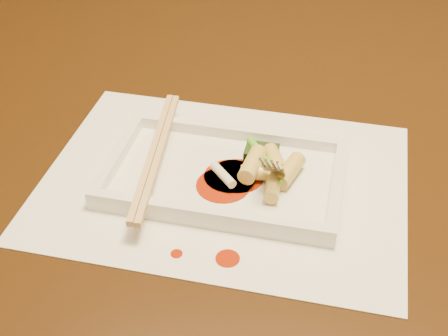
% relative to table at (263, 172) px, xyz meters
% --- Properties ---
extents(table, '(1.40, 0.90, 0.75)m').
position_rel_table_xyz_m(table, '(0.00, 0.00, 0.00)').
color(table, black).
rests_on(table, ground).
extents(placemat, '(0.40, 0.30, 0.00)m').
position_rel_table_xyz_m(placemat, '(-0.02, -0.15, 0.10)').
color(placemat, white).
rests_on(placemat, table).
extents(sauce_splatter_a, '(0.02, 0.02, 0.00)m').
position_rel_table_xyz_m(sauce_splatter_a, '(0.01, -0.27, 0.10)').
color(sauce_splatter_a, '#9D2004').
rests_on(sauce_splatter_a, placemat).
extents(sauce_splatter_b, '(0.01, 0.01, 0.00)m').
position_rel_table_xyz_m(sauce_splatter_b, '(-0.04, -0.27, 0.10)').
color(sauce_splatter_b, '#9D2004').
rests_on(sauce_splatter_b, placemat).
extents(plate_base, '(0.26, 0.16, 0.01)m').
position_rel_table_xyz_m(plate_base, '(-0.02, -0.15, 0.11)').
color(plate_base, white).
rests_on(plate_base, placemat).
extents(plate_rim_far, '(0.26, 0.01, 0.01)m').
position_rel_table_xyz_m(plate_rim_far, '(-0.02, -0.08, 0.12)').
color(plate_rim_far, white).
rests_on(plate_rim_far, plate_base).
extents(plate_rim_near, '(0.26, 0.01, 0.01)m').
position_rel_table_xyz_m(plate_rim_near, '(-0.02, -0.23, 0.12)').
color(plate_rim_near, white).
rests_on(plate_rim_near, plate_base).
extents(plate_rim_left, '(0.01, 0.14, 0.01)m').
position_rel_table_xyz_m(plate_rim_left, '(-0.15, -0.15, 0.12)').
color(plate_rim_left, white).
rests_on(plate_rim_left, plate_base).
extents(plate_rim_right, '(0.01, 0.14, 0.01)m').
position_rel_table_xyz_m(plate_rim_right, '(0.10, -0.15, 0.12)').
color(plate_rim_right, white).
rests_on(plate_rim_right, plate_base).
extents(veg_piece, '(0.04, 0.03, 0.01)m').
position_rel_table_xyz_m(veg_piece, '(0.01, -0.11, 0.12)').
color(veg_piece, black).
rests_on(veg_piece, plate_base).
extents(scallion_white, '(0.03, 0.04, 0.01)m').
position_rel_table_xyz_m(scallion_white, '(-0.02, -0.17, 0.12)').
color(scallion_white, '#EAEACC').
rests_on(scallion_white, plate_base).
extents(scallion_green, '(0.06, 0.08, 0.01)m').
position_rel_table_xyz_m(scallion_green, '(0.02, -0.13, 0.12)').
color(scallion_green, '#45A21A').
rests_on(scallion_green, plate_base).
extents(chopstick_a, '(0.04, 0.23, 0.01)m').
position_rel_table_xyz_m(chopstick_a, '(-0.10, -0.15, 0.13)').
color(chopstick_a, tan).
rests_on(chopstick_a, plate_rim_near).
extents(chopstick_b, '(0.04, 0.23, 0.01)m').
position_rel_table_xyz_m(chopstick_b, '(-0.10, -0.15, 0.13)').
color(chopstick_b, tan).
rests_on(chopstick_b, plate_rim_near).
extents(fork, '(0.09, 0.10, 0.14)m').
position_rel_table_xyz_m(fork, '(0.05, -0.13, 0.18)').
color(fork, silver).
rests_on(fork, plate_base).
extents(sauce_blob_0, '(0.06, 0.06, 0.00)m').
position_rel_table_xyz_m(sauce_blob_0, '(-0.01, -0.15, 0.11)').
color(sauce_blob_0, '#9D2004').
rests_on(sauce_blob_0, plate_base).
extents(sauce_blob_1, '(0.06, 0.06, 0.00)m').
position_rel_table_xyz_m(sauce_blob_1, '(-0.01, -0.15, 0.11)').
color(sauce_blob_1, '#9D2004').
rests_on(sauce_blob_1, plate_base).
extents(sauce_blob_2, '(0.06, 0.06, 0.00)m').
position_rel_table_xyz_m(sauce_blob_2, '(-0.02, -0.17, 0.11)').
color(sauce_blob_2, '#9D2004').
rests_on(sauce_blob_2, plate_base).
extents(rice_cake_0, '(0.03, 0.04, 0.02)m').
position_rel_table_xyz_m(rice_cake_0, '(0.03, -0.13, 0.12)').
color(rice_cake_0, '#DCCB66').
rests_on(rice_cake_0, plate_base).
extents(rice_cake_1, '(0.02, 0.05, 0.02)m').
position_rel_table_xyz_m(rice_cake_1, '(0.04, -0.17, 0.12)').
color(rice_cake_1, '#DCCB66').
rests_on(rice_cake_1, plate_base).
extents(rice_cake_2, '(0.02, 0.05, 0.02)m').
position_rel_table_xyz_m(rice_cake_2, '(0.01, -0.15, 0.13)').
color(rice_cake_2, '#DCCB66').
rests_on(rice_cake_2, plate_base).
extents(rice_cake_3, '(0.03, 0.05, 0.02)m').
position_rel_table_xyz_m(rice_cake_3, '(0.05, -0.14, 0.12)').
color(rice_cake_3, '#DCCB66').
rests_on(rice_cake_3, plate_base).
extents(rice_cake_4, '(0.04, 0.02, 0.02)m').
position_rel_table_xyz_m(rice_cake_4, '(0.02, -0.15, 0.12)').
color(rice_cake_4, '#DCCB66').
rests_on(rice_cake_4, plate_base).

